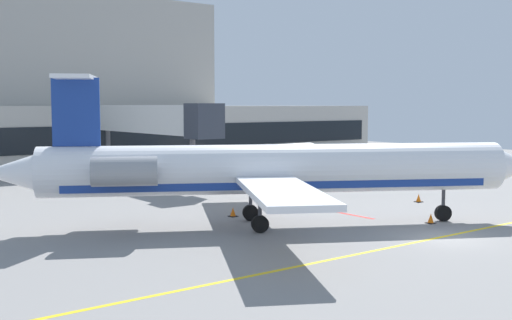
{
  "coord_description": "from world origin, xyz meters",
  "views": [
    {
      "loc": [
        -26.12,
        -18.79,
        6.52
      ],
      "look_at": [
        -1.34,
        13.51,
        3.0
      ],
      "focal_mm": 44.73,
      "sensor_mm": 36.0,
      "label": 1
    }
  ],
  "objects_px": {
    "regional_jet": "(269,170)",
    "fuel_tank": "(287,156)",
    "baggage_tug": "(390,166)",
    "belt_loader": "(259,165)",
    "pushback_tractor": "(349,161)"
  },
  "relations": [
    {
      "from": "regional_jet",
      "to": "baggage_tug",
      "type": "height_order",
      "value": "regional_jet"
    },
    {
      "from": "baggage_tug",
      "to": "pushback_tractor",
      "type": "distance_m",
      "value": 8.92
    },
    {
      "from": "fuel_tank",
      "to": "pushback_tractor",
      "type": "bearing_deg",
      "value": -19.26
    },
    {
      "from": "regional_jet",
      "to": "pushback_tractor",
      "type": "relative_size",
      "value": 7.05
    },
    {
      "from": "regional_jet",
      "to": "fuel_tank",
      "type": "height_order",
      "value": "regional_jet"
    },
    {
      "from": "baggage_tug",
      "to": "fuel_tank",
      "type": "xyz_separation_m",
      "value": [
        -3.12,
        10.53,
        0.43
      ]
    },
    {
      "from": "pushback_tractor",
      "to": "fuel_tank",
      "type": "bearing_deg",
      "value": 160.74
    },
    {
      "from": "baggage_tug",
      "to": "belt_loader",
      "type": "distance_m",
      "value": 12.0
    },
    {
      "from": "regional_jet",
      "to": "baggage_tug",
      "type": "relative_size",
      "value": 6.57
    },
    {
      "from": "regional_jet",
      "to": "belt_loader",
      "type": "height_order",
      "value": "regional_jet"
    },
    {
      "from": "belt_loader",
      "to": "fuel_tank",
      "type": "height_order",
      "value": "fuel_tank"
    },
    {
      "from": "baggage_tug",
      "to": "fuel_tank",
      "type": "distance_m",
      "value": 10.99
    },
    {
      "from": "regional_jet",
      "to": "fuel_tank",
      "type": "relative_size",
      "value": 3.21
    },
    {
      "from": "baggage_tug",
      "to": "belt_loader",
      "type": "xyz_separation_m",
      "value": [
        -7.77,
        9.15,
        -0.11
      ]
    },
    {
      "from": "pushback_tractor",
      "to": "belt_loader",
      "type": "bearing_deg",
      "value": 175.43
    }
  ]
}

